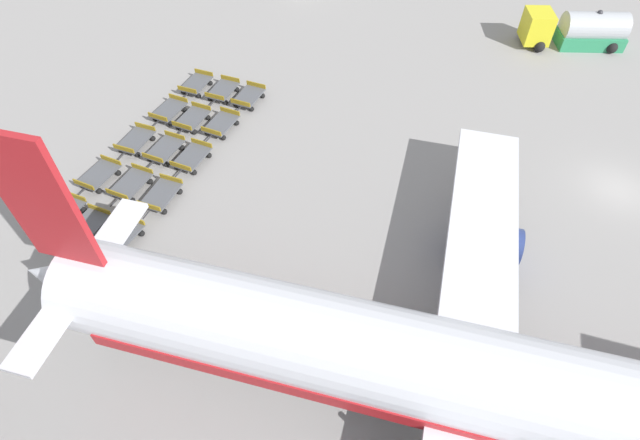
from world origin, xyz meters
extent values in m
plane|color=gray|center=(0.00, 0.00, 0.00)|extent=(500.00, 500.00, 0.00)
cylinder|color=silver|center=(16.32, -6.89, 3.44)|extent=(4.06, 37.86, 4.01)
cone|color=silver|center=(16.30, -25.81, 3.44)|extent=(3.81, 4.82, 3.81)
cube|color=red|center=(16.30, -25.06, 8.66)|extent=(0.28, 3.01, 6.44)
cube|color=silver|center=(16.30, -25.14, 4.04)|extent=(9.06, 1.36, 0.24)
cube|color=silver|center=(16.32, -8.40, 2.54)|extent=(32.35, 3.42, 0.44)
cylinder|color=navy|center=(7.52, -7.99, 1.33)|extent=(2.07, 3.48, 2.06)
cube|color=red|center=(16.32, -6.89, 2.74)|extent=(4.13, 34.07, 0.72)
cylinder|color=#56565B|center=(13.41, -10.67, 1.54)|extent=(0.24, 0.24, 1.79)
sphere|color=black|center=(13.41, -10.67, 0.64)|extent=(1.29, 1.29, 1.29)
cube|color=yellow|center=(-16.57, -4.92, 1.59)|extent=(2.87, 2.54, 2.37)
cube|color=#2D8C5B|center=(-17.61, -0.41, 0.55)|extent=(3.57, 5.61, 1.09)
cylinder|color=#ADB2B7|center=(-17.61, -0.41, 1.65)|extent=(3.34, 5.31, 2.29)
sphere|color=#333338|center=(-17.61, -0.41, 2.80)|extent=(0.44, 0.44, 0.44)
sphere|color=black|center=(-17.78, -4.91, 0.45)|extent=(0.90, 0.90, 0.90)
sphere|color=black|center=(-15.49, -4.38, 0.45)|extent=(0.90, 0.90, 0.90)
sphere|color=black|center=(-19.09, 0.82, 0.45)|extent=(0.90, 0.90, 0.90)
sphere|color=black|center=(-16.81, 1.34, 0.45)|extent=(0.90, 0.90, 0.90)
cube|color=#515459|center=(-3.24, -29.37, 0.55)|extent=(2.66, 1.81, 0.10)
cube|color=olive|center=(-2.03, -29.51, 0.76)|extent=(0.25, 1.54, 0.32)
cube|color=olive|center=(-4.44, -29.24, 0.76)|extent=(0.25, 1.54, 0.32)
cube|color=#333338|center=(-1.65, -29.55, 0.43)|extent=(0.70, 0.14, 0.06)
sphere|color=black|center=(-2.44, -30.12, 0.18)|extent=(0.36, 0.36, 0.36)
sphere|color=black|center=(-2.29, -28.82, 0.18)|extent=(0.36, 0.36, 0.36)
sphere|color=black|center=(-4.18, -29.93, 0.18)|extent=(0.36, 0.36, 0.36)
sphere|color=black|center=(-4.04, -28.62, 0.18)|extent=(0.36, 0.36, 0.36)
cube|color=#515459|center=(0.29, -29.86, 0.55)|extent=(2.72, 1.93, 0.10)
cube|color=olive|center=(1.48, -30.06, 0.76)|extent=(0.33, 1.54, 0.32)
cube|color=olive|center=(-0.91, -29.67, 0.76)|extent=(0.33, 1.54, 0.32)
cube|color=#333338|center=(1.87, -30.12, 0.43)|extent=(0.70, 0.17, 0.06)
sphere|color=black|center=(1.05, -30.65, 0.18)|extent=(0.36, 0.36, 0.36)
sphere|color=black|center=(1.26, -29.36, 0.18)|extent=(0.36, 0.36, 0.36)
sphere|color=black|center=(-0.69, -30.37, 0.18)|extent=(0.36, 0.36, 0.36)
sphere|color=black|center=(-0.47, -29.08, 0.18)|extent=(0.36, 0.36, 0.36)
cube|color=#515459|center=(3.86, -30.52, 0.55)|extent=(2.65, 1.79, 0.10)
cube|color=olive|center=(5.07, -30.64, 0.76)|extent=(0.24, 1.54, 0.32)
cube|color=olive|center=(2.66, -30.39, 0.76)|extent=(0.24, 1.54, 0.32)
cube|color=#333338|center=(5.46, -30.68, 0.43)|extent=(0.70, 0.13, 0.06)
sphere|color=black|center=(4.67, -31.26, 0.18)|extent=(0.36, 0.36, 0.36)
sphere|color=black|center=(4.80, -29.95, 0.18)|extent=(0.36, 0.36, 0.36)
sphere|color=black|center=(2.92, -31.08, 0.18)|extent=(0.36, 0.36, 0.36)
sphere|color=black|center=(3.06, -29.77, 0.18)|extent=(0.36, 0.36, 0.36)
cube|color=#515459|center=(7.44, -31.08, 0.55)|extent=(2.74, 1.95, 0.10)
cube|color=olive|center=(8.64, -31.29, 0.76)|extent=(0.35, 1.53, 0.32)
cube|color=olive|center=(6.25, -30.87, 0.76)|extent=(0.35, 1.53, 0.32)
cube|color=#333338|center=(9.02, -31.36, 0.43)|extent=(0.70, 0.18, 0.06)
sphere|color=black|center=(8.19, -31.88, 0.18)|extent=(0.36, 0.36, 0.36)
sphere|color=black|center=(8.42, -30.59, 0.18)|extent=(0.36, 0.36, 0.36)
sphere|color=black|center=(6.47, -31.57, 0.18)|extent=(0.36, 0.36, 0.36)
sphere|color=black|center=(6.69, -30.28, 0.18)|extent=(0.36, 0.36, 0.36)
cube|color=#515459|center=(10.81, -31.42, 0.55)|extent=(2.70, 1.89, 0.10)
cube|color=olive|center=(12.01, -31.59, 0.76)|extent=(0.30, 1.54, 0.32)
cube|color=olive|center=(9.61, -31.24, 0.76)|extent=(0.30, 1.54, 0.32)
cube|color=#333338|center=(12.40, -31.65, 0.43)|extent=(0.70, 0.16, 0.06)
sphere|color=black|center=(11.59, -32.19, 0.18)|extent=(0.36, 0.36, 0.36)
sphere|color=black|center=(11.77, -30.89, 0.18)|extent=(0.36, 0.36, 0.36)
sphere|color=black|center=(9.85, -31.94, 0.18)|extent=(0.36, 0.36, 0.36)
sphere|color=black|center=(10.04, -30.64, 0.18)|extent=(0.36, 0.36, 0.36)
cube|color=#515459|center=(-2.97, -27.12, 0.55)|extent=(2.66, 1.81, 0.10)
cube|color=olive|center=(-1.77, -27.26, 0.76)|extent=(0.25, 1.54, 0.32)
cube|color=olive|center=(-4.18, -26.99, 0.76)|extent=(0.25, 1.54, 0.32)
cube|color=#333338|center=(-1.38, -27.30, 0.43)|extent=(0.70, 0.14, 0.06)
sphere|color=black|center=(-2.17, -27.87, 0.18)|extent=(0.36, 0.36, 0.36)
sphere|color=black|center=(-2.03, -26.57, 0.18)|extent=(0.36, 0.36, 0.36)
sphere|color=black|center=(-3.91, -27.68, 0.18)|extent=(0.36, 0.36, 0.36)
sphere|color=black|center=(-3.77, -26.38, 0.18)|extent=(0.36, 0.36, 0.36)
cube|color=#515459|center=(0.75, -27.88, 0.55)|extent=(2.71, 1.90, 0.10)
cube|color=olive|center=(1.94, -28.06, 0.76)|extent=(0.31, 1.54, 0.32)
cube|color=olive|center=(-0.45, -27.70, 0.76)|extent=(0.31, 1.54, 0.32)
cube|color=#333338|center=(2.33, -28.11, 0.43)|extent=(0.70, 0.16, 0.06)
sphere|color=black|center=(1.52, -28.66, 0.18)|extent=(0.36, 0.36, 0.36)
sphere|color=black|center=(1.71, -27.36, 0.18)|extent=(0.36, 0.36, 0.36)
sphere|color=black|center=(-0.22, -28.40, 0.18)|extent=(0.36, 0.36, 0.36)
sphere|color=black|center=(-0.03, -27.10, 0.18)|extent=(0.36, 0.36, 0.36)
cube|color=#515459|center=(4.19, -28.25, 0.55)|extent=(2.72, 1.91, 0.10)
cube|color=olive|center=(5.39, -28.44, 0.76)|extent=(0.32, 1.54, 0.32)
cube|color=olive|center=(2.99, -28.06, 0.76)|extent=(0.32, 1.54, 0.32)
cube|color=#333338|center=(5.78, -28.50, 0.43)|extent=(0.70, 0.17, 0.06)
sphere|color=black|center=(4.96, -29.03, 0.18)|extent=(0.36, 0.36, 0.36)
sphere|color=black|center=(5.16, -27.74, 0.18)|extent=(0.36, 0.36, 0.36)
sphere|color=black|center=(3.22, -28.76, 0.18)|extent=(0.36, 0.36, 0.36)
sphere|color=black|center=(3.43, -27.47, 0.18)|extent=(0.36, 0.36, 0.36)
cube|color=#515459|center=(7.65, -28.77, 0.55)|extent=(2.71, 1.90, 0.10)
cube|color=olive|center=(8.85, -28.95, 0.76)|extent=(0.31, 1.54, 0.32)
cube|color=olive|center=(6.45, -28.59, 0.76)|extent=(0.31, 1.54, 0.32)
cube|color=#333338|center=(9.23, -29.01, 0.43)|extent=(0.70, 0.16, 0.06)
sphere|color=black|center=(8.42, -29.55, 0.18)|extent=(0.36, 0.36, 0.36)
sphere|color=black|center=(8.61, -28.25, 0.18)|extent=(0.36, 0.36, 0.36)
sphere|color=black|center=(6.68, -29.29, 0.18)|extent=(0.36, 0.36, 0.36)
sphere|color=black|center=(6.88, -27.99, 0.18)|extent=(0.36, 0.36, 0.36)
cube|color=#515459|center=(11.39, -29.46, 0.55)|extent=(2.69, 1.87, 0.10)
cube|color=olive|center=(12.59, -29.62, 0.76)|extent=(0.29, 1.54, 0.32)
cube|color=olive|center=(10.19, -29.30, 0.76)|extent=(0.29, 1.54, 0.32)
cube|color=#333338|center=(12.98, -29.67, 0.43)|extent=(0.70, 0.15, 0.06)
sphere|color=black|center=(12.17, -30.23, 0.18)|extent=(0.36, 0.36, 0.36)
sphere|color=black|center=(12.35, -28.93, 0.18)|extent=(0.36, 0.36, 0.36)
sphere|color=black|center=(10.43, -29.99, 0.18)|extent=(0.36, 0.36, 0.36)
sphere|color=black|center=(10.61, -28.69, 0.18)|extent=(0.36, 0.36, 0.36)
cube|color=#515459|center=(-2.71, -25.01, 0.55)|extent=(2.69, 1.87, 0.10)
cube|color=olive|center=(-1.51, -25.17, 0.76)|extent=(0.29, 1.54, 0.32)
cube|color=olive|center=(-3.91, -24.85, 0.76)|extent=(0.29, 1.54, 0.32)
cube|color=#333338|center=(-1.12, -25.22, 0.43)|extent=(0.70, 0.15, 0.06)
sphere|color=black|center=(-1.93, -25.78, 0.18)|extent=(0.36, 0.36, 0.36)
sphere|color=black|center=(-1.75, -24.48, 0.18)|extent=(0.36, 0.36, 0.36)
sphere|color=black|center=(-3.67, -25.54, 0.18)|extent=(0.36, 0.36, 0.36)
sphere|color=black|center=(-3.49, -24.24, 0.18)|extent=(0.36, 0.36, 0.36)
cube|color=#515459|center=(0.80, -25.72, 0.55)|extent=(2.72, 1.93, 0.10)
cube|color=olive|center=(1.99, -25.91, 0.76)|extent=(0.33, 1.54, 0.32)
cube|color=olive|center=(-0.40, -25.52, 0.76)|extent=(0.33, 1.54, 0.32)
cube|color=#333338|center=(2.38, -25.97, 0.43)|extent=(0.70, 0.17, 0.06)
sphere|color=black|center=(1.56, -26.50, 0.18)|extent=(0.36, 0.36, 0.36)
sphere|color=black|center=(1.77, -25.21, 0.18)|extent=(0.36, 0.36, 0.36)
sphere|color=black|center=(-0.17, -26.22, 0.18)|extent=(0.36, 0.36, 0.36)
sphere|color=black|center=(0.04, -24.93, 0.18)|extent=(0.36, 0.36, 0.36)
cube|color=#515459|center=(4.46, -26.22, 0.55)|extent=(2.71, 1.90, 0.10)
cube|color=olive|center=(5.66, -26.40, 0.76)|extent=(0.31, 1.54, 0.32)
cube|color=olive|center=(3.26, -26.03, 0.76)|extent=(0.31, 1.54, 0.32)
cube|color=#333338|center=(6.04, -26.46, 0.43)|extent=(0.70, 0.16, 0.06)
sphere|color=black|center=(5.23, -27.00, 0.18)|extent=(0.36, 0.36, 0.36)
sphere|color=black|center=(5.43, -25.70, 0.18)|extent=(0.36, 0.36, 0.36)
sphere|color=black|center=(3.49, -26.73, 0.18)|extent=(0.36, 0.36, 0.36)
sphere|color=black|center=(3.69, -25.44, 0.18)|extent=(0.36, 0.36, 0.36)
cube|color=#515459|center=(8.03, -26.57, 0.55)|extent=(2.64, 1.77, 0.10)
cube|color=olive|center=(9.24, -26.68, 0.76)|extent=(0.22, 1.54, 0.32)
cube|color=olive|center=(6.82, -26.45, 0.76)|extent=(0.22, 1.54, 0.32)
cube|color=#333338|center=(9.63, -26.72, 0.43)|extent=(0.70, 0.13, 0.06)
sphere|color=black|center=(8.84, -27.30, 0.18)|extent=(0.36, 0.36, 0.36)
sphere|color=black|center=(8.97, -26.00, 0.18)|extent=(0.36, 0.36, 0.36)
sphere|color=black|center=(7.10, -27.14, 0.18)|extent=(0.36, 0.36, 0.36)
sphere|color=black|center=(7.22, -25.83, 0.18)|extent=(0.36, 0.36, 0.36)
cube|color=#515459|center=(11.54, -27.28, 0.55)|extent=(2.75, 1.99, 0.10)
cube|color=olive|center=(12.73, -27.51, 0.76)|extent=(0.37, 1.53, 0.32)
cube|color=olive|center=(10.35, -27.05, 0.76)|extent=(0.37, 1.53, 0.32)
cube|color=#333338|center=(13.12, -27.58, 0.43)|extent=(0.70, 0.19, 0.06)
sphere|color=black|center=(12.28, -28.09, 0.18)|extent=(0.36, 0.36, 0.36)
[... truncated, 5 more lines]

